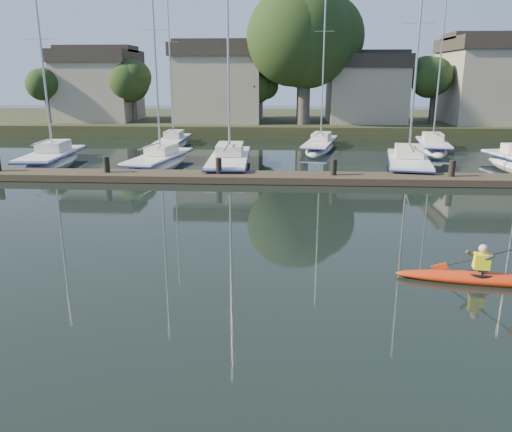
# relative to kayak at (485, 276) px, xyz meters

# --- Properties ---
(ground) EXTENTS (160.00, 160.00, 0.00)m
(ground) POSITION_rel_kayak_xyz_m (-5.91, -1.06, -0.18)
(ground) COLOR black
(ground) RESTS_ON ground
(kayak) EXTENTS (4.75, 1.28, 1.50)m
(kayak) POSITION_rel_kayak_xyz_m (0.00, 0.00, 0.00)
(kayak) COLOR #CF410F
(kayak) RESTS_ON ground
(dock) EXTENTS (34.00, 2.00, 1.80)m
(dock) POSITION_rel_kayak_xyz_m (-5.91, 12.94, 0.02)
(dock) COLOR #3F3324
(dock) RESTS_ON ground
(sailboat_0) EXTENTS (2.91, 8.37, 13.04)m
(sailboat_0) POSITION_rel_kayak_xyz_m (-20.22, 17.81, -0.40)
(sailboat_0) COLOR white
(sailboat_0) RESTS_ON ground
(sailboat_1) EXTENTS (3.36, 8.58, 13.67)m
(sailboat_1) POSITION_rel_kayak_xyz_m (-13.25, 17.53, -0.37)
(sailboat_1) COLOR white
(sailboat_1) RESTS_ON ground
(sailboat_2) EXTENTS (2.74, 10.05, 16.49)m
(sailboat_2) POSITION_rel_kayak_xyz_m (-8.81, 17.02, -0.39)
(sailboat_2) COLOR white
(sailboat_2) RESTS_ON ground
(sailboat_3) EXTENTS (3.72, 9.05, 14.17)m
(sailboat_3) POSITION_rel_kayak_xyz_m (1.85, 16.93, -0.39)
(sailboat_3) COLOR white
(sailboat_3) RESTS_ON ground
(sailboat_5) EXTENTS (2.04, 8.13, 13.40)m
(sailboat_5) POSITION_rel_kayak_xyz_m (-14.36, 26.44, -0.35)
(sailboat_5) COLOR white
(sailboat_5) RESTS_ON ground
(sailboat_6) EXTENTS (3.66, 9.27, 14.43)m
(sailboat_6) POSITION_rel_kayak_xyz_m (-2.80, 25.60, -0.35)
(sailboat_6) COLOR white
(sailboat_6) RESTS_ON ground
(sailboat_7) EXTENTS (3.12, 7.89, 12.39)m
(sailboat_7) POSITION_rel_kayak_xyz_m (5.62, 25.45, -0.37)
(sailboat_7) COLOR white
(sailboat_7) RESTS_ON ground
(shore) EXTENTS (90.00, 25.25, 12.75)m
(shore) POSITION_rel_kayak_xyz_m (-4.29, 39.23, 3.05)
(shore) COLOR #233118
(shore) RESTS_ON ground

